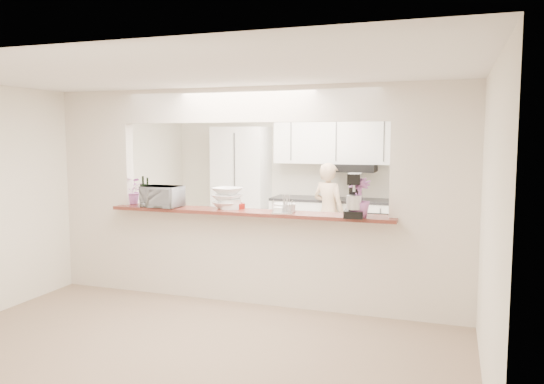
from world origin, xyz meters
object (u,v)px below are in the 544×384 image
at_px(stand_mixer, 355,197).
at_px(person, 329,213).
at_px(refrigerator, 439,209).
at_px(toaster_oven, 162,197).

bearing_deg(stand_mixer, person, 108.81).
xyz_separation_m(refrigerator, toaster_oven, (-3.14, -2.75, 0.37)).
height_order(toaster_oven, person, person).
bearing_deg(refrigerator, toaster_oven, -138.80).
height_order(refrigerator, person, refrigerator).
bearing_deg(person, toaster_oven, 81.93).
distance_m(refrigerator, toaster_oven, 4.19).
bearing_deg(toaster_oven, refrigerator, 43.39).
bearing_deg(toaster_oven, stand_mixer, 1.35).
distance_m(toaster_oven, stand_mixer, 2.34).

